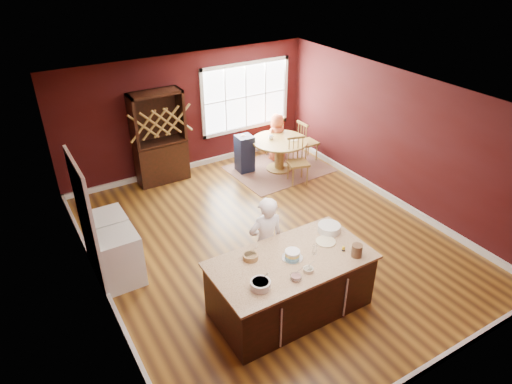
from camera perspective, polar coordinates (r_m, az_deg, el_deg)
room_shell at (r=7.74m, az=1.88°, el=2.07°), size 7.00×7.00×7.00m
window at (r=11.14m, az=-1.31°, el=11.83°), size 2.36×0.10×1.66m
doorway at (r=7.49m, az=-20.36°, el=-3.90°), size 0.08×1.26×2.13m
kitchen_island at (r=6.85m, az=4.30°, el=-11.56°), size 2.33×1.22×0.92m
dining_table at (r=10.69m, az=2.97°, el=5.44°), size 1.30×1.30×0.75m
baker at (r=7.08m, az=1.24°, el=-6.25°), size 0.61×0.44×1.57m
layer_cake at (r=6.52m, az=4.57°, el=-7.81°), size 0.30×0.30×0.12m
bowl_blue at (r=6.04m, az=0.56°, el=-11.49°), size 0.27×0.27×0.11m
bowl_yellow at (r=6.50m, az=-0.70°, el=-8.07°), size 0.22×0.22×0.08m
bowl_pink at (r=6.20m, az=5.02°, el=-10.58°), size 0.17×0.17×0.06m
bowl_olive at (r=6.34m, az=6.54°, el=-9.62°), size 0.15×0.15×0.05m
drinking_glass at (r=6.63m, az=7.37°, el=-7.15°), size 0.08×0.08×0.15m
dinner_plate at (r=6.92m, az=8.70°, el=-6.14°), size 0.30×0.30×0.02m
white_tub at (r=7.13m, az=9.11°, el=-4.49°), size 0.35×0.35×0.12m
stoneware_crock at (r=6.68m, az=12.50°, el=-7.16°), size 0.16×0.16×0.19m
toy_figurine at (r=6.77m, az=10.88°, el=-6.96°), size 0.05×0.05×0.08m
rug at (r=10.92m, az=2.90°, el=2.92°), size 2.31×1.83×0.01m
chair_east at (r=11.23m, az=6.49°, el=6.41°), size 0.42×0.44×1.03m
chair_south at (r=10.14m, az=5.29°, el=3.86°), size 0.54×0.52×1.05m
chair_north at (r=11.50m, az=2.34°, el=7.01°), size 0.56×0.56×0.97m
seated_woman at (r=11.18m, az=2.63°, el=6.87°), size 0.64×0.48×1.18m
high_chair at (r=10.65m, az=-1.44°, el=4.91°), size 0.38×0.38×0.92m
toddler at (r=10.49m, az=-1.50°, el=6.62°), size 0.18×0.14×0.26m
table_plate at (r=10.64m, az=4.66°, el=6.57°), size 0.22×0.22×0.02m
table_cup at (r=10.63m, az=1.87°, el=6.86°), size 0.15×0.15×0.09m
hutch at (r=10.20m, az=-11.98°, el=6.62°), size 1.13×0.47×2.07m
washer at (r=7.59m, az=-16.64°, el=-8.00°), size 0.63×0.61×0.91m
dryer at (r=8.11m, az=-17.92°, el=-5.52°), size 0.63×0.61×0.91m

